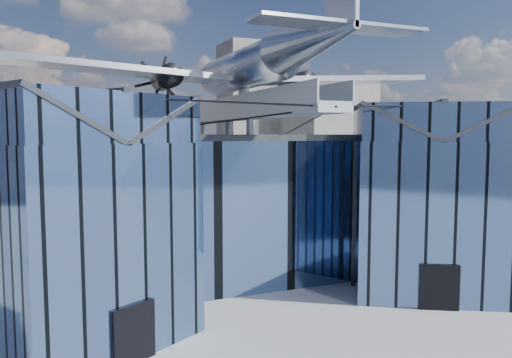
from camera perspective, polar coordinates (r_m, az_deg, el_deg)
name	(u,v)px	position (r m, az deg, el deg)	size (l,w,h in m)	color
ground_plane	(269,305)	(29.99, 1.53, -14.16)	(120.00, 120.00, 0.00)	gray
museum	(234,199)	(33.98, -2.50, -2.26)	(32.88, 24.50, 17.60)	#4C699B
bg_towers	(140,134)	(77.40, -13.07, 5.06)	(77.00, 24.50, 26.00)	slate
tree_side_e	(473,200)	(49.99, 23.52, -2.18)	(4.84, 4.84, 5.80)	#322014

